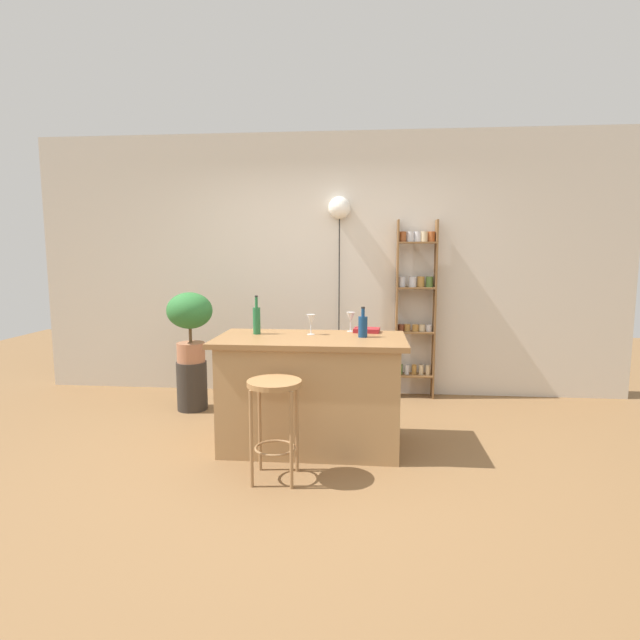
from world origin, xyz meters
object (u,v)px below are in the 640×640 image
at_px(bottle_wine_red, 363,326).
at_px(pendant_globe_light, 339,210).
at_px(plant_stool, 192,386).
at_px(bottle_spirits_clear, 257,320).
at_px(potted_plant, 190,318).
at_px(wine_glass_left, 311,320).
at_px(cookbook, 367,330).
at_px(bar_stool, 275,405).
at_px(wine_glass_center, 351,318).
at_px(spice_shelf, 416,303).

relative_size(bottle_wine_red, pendant_globe_light, 0.11).
xyz_separation_m(plant_stool, bottle_spirits_clear, (0.82, -0.73, 0.76)).
height_order(bottle_wine_red, pendant_globe_light, pendant_globe_light).
xyz_separation_m(plant_stool, potted_plant, (0.00, -0.00, 0.67)).
height_order(wine_glass_left, pendant_globe_light, pendant_globe_light).
bearing_deg(cookbook, plant_stool, 168.12).
xyz_separation_m(wine_glass_left, pendant_globe_light, (0.15, 1.42, 0.98)).
xyz_separation_m(plant_stool, pendant_globe_light, (1.41, 0.70, 1.75)).
distance_m(bar_stool, plant_stool, 1.85).
xyz_separation_m(bar_stool, cookbook, (0.61, 0.92, 0.38)).
relative_size(cookbook, pendant_globe_light, 0.10).
bearing_deg(wine_glass_left, pendant_globe_light, 84.02).
distance_m(plant_stool, wine_glass_left, 1.64).
distance_m(potted_plant, wine_glass_center, 1.66).
bearing_deg(bottle_spirits_clear, spice_shelf, 44.64).
bearing_deg(potted_plant, bar_stool, -53.27).
bearing_deg(cookbook, spice_shelf, 73.16).
bearing_deg(bottle_wine_red, wine_glass_center, 110.80).
bearing_deg(plant_stool, wine_glass_left, -29.62).
relative_size(plant_stool, bottle_wine_red, 2.00).
xyz_separation_m(plant_stool, bottle_wine_red, (1.68, -0.80, 0.73)).
relative_size(bottle_wine_red, bottle_spirits_clear, 0.76).
height_order(cookbook, pendant_globe_light, pendant_globe_light).
bearing_deg(bottle_spirits_clear, wine_glass_left, 1.31).
xyz_separation_m(spice_shelf, bottle_spirits_clear, (-1.40, -1.38, -0.01)).
height_order(bottle_wine_red, cookbook, bottle_wine_red).
bearing_deg(wine_glass_left, bottle_spirits_clear, -178.69).
distance_m(spice_shelf, wine_glass_center, 1.35).
bearing_deg(cookbook, bar_stool, -117.63).
relative_size(wine_glass_left, cookbook, 0.78).
distance_m(spice_shelf, wine_glass_left, 1.67).
xyz_separation_m(bottle_spirits_clear, pendant_globe_light, (0.59, 1.43, 0.98)).
bearing_deg(spice_shelf, wine_glass_center, -118.62).
xyz_separation_m(bottle_wine_red, wine_glass_left, (-0.42, 0.09, 0.03)).
bearing_deg(potted_plant, bottle_wine_red, -25.57).
distance_m(wine_glass_center, cookbook, 0.17).
bearing_deg(pendant_globe_light, bottle_spirits_clear, -112.42).
relative_size(spice_shelf, pendant_globe_light, 0.88).
distance_m(bottle_spirits_clear, wine_glass_center, 0.78).
distance_m(plant_stool, bottle_wine_red, 2.00).
relative_size(wine_glass_center, pendant_globe_light, 0.08).
distance_m(bar_stool, wine_glass_left, 0.91).
xyz_separation_m(wine_glass_center, pendant_globe_light, (-0.17, 1.23, 0.98)).
bearing_deg(spice_shelf, cookbook, -112.90).
height_order(bar_stool, spice_shelf, spice_shelf).
bearing_deg(plant_stool, bar_stool, -53.27).
bearing_deg(wine_glass_left, potted_plant, 150.38).
bearing_deg(bar_stool, pendant_globe_light, 81.84).
xyz_separation_m(spice_shelf, potted_plant, (-2.22, -0.66, -0.11)).
height_order(bar_stool, wine_glass_left, wine_glass_left).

